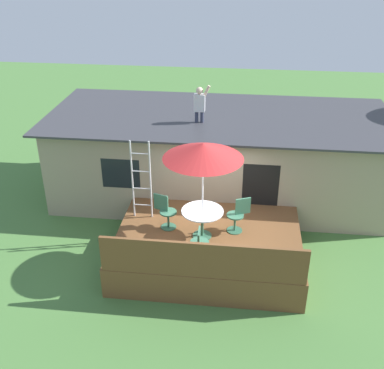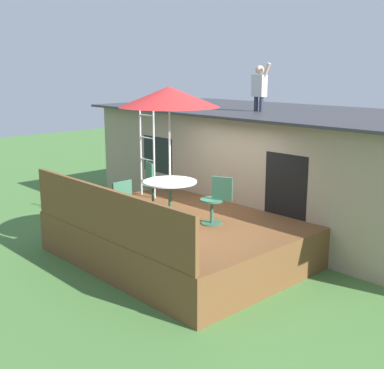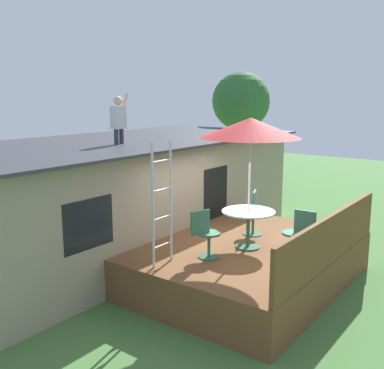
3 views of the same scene
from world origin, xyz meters
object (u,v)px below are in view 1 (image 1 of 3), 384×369
Objects in this scene: person_figure at (200,102)px; patio_chair_right at (238,215)px; patio_umbrella at (203,151)px; step_ladder at (141,180)px; patio_table at (202,216)px; patio_chair_near at (199,244)px; patio_chair_left at (166,212)px.

patio_chair_right is at bearing -65.18° from person_figure.
patio_umbrella reaches higher than step_ladder.
step_ladder reaches higher than patio_table.
patio_chair_near is (0.42, -4.12, -2.03)m from person_figure.
patio_chair_left is 1.00× the size of patio_chair_near.
person_figure is 1.21× the size of patio_chair_left.
patio_chair_near is (0.03, -1.02, -1.89)m from patio_umbrella.
patio_chair_left is (-0.98, 0.32, -1.89)m from patio_umbrella.
patio_umbrella is 1.15× the size of step_ladder.
step_ladder reaches higher than patio_chair_near.
patio_chair_near is at bearing 35.86° from patio_chair_right.
patio_chair_right is 1.00× the size of patio_chair_near.
patio_umbrella is (-0.00, 0.00, 1.76)m from patio_table.
person_figure is at bearing 97.23° from patio_umbrella.
patio_chair_right is (1.85, 0.04, 0.00)m from patio_chair_left.
person_figure reaches higher than patio_chair_left.
person_figure is at bearing 97.23° from patio_table.
person_figure is 4.61m from patio_chair_near.
patio_chair_right is 1.62m from patio_chair_near.
patio_umbrella is 2.15m from patio_chair_left.
step_ladder is at bearing 155.36° from patio_umbrella.
patio_chair_right and patio_chair_near have the same top height.
patio_umbrella is at bearing 135.00° from patio_table.
patio_chair_near is (-0.84, -1.39, 0.00)m from patio_chair_right.
patio_umbrella is 2.11m from patio_chair_right.
person_figure reaches higher than step_ladder.
patio_umbrella is 2.76× the size of patio_chair_near.
patio_chair_left is at bearing 161.65° from patio_table.
patio_umbrella is at bearing -82.77° from person_figure.
patio_chair_left is 1.85m from patio_chair_right.
patio_umbrella reaches higher than patio_chair_near.
patio_table is at bearing -45.00° from patio_umbrella.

